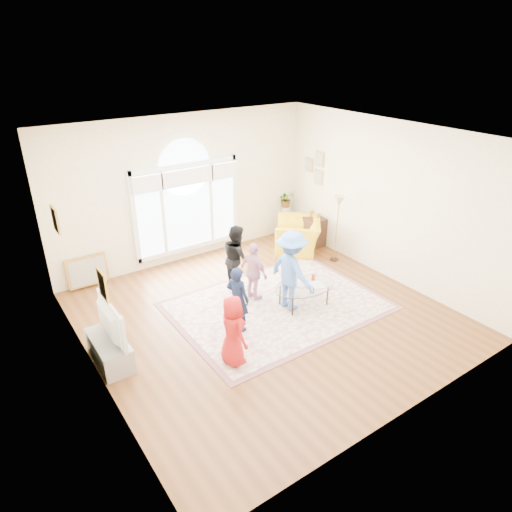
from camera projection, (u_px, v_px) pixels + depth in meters
ground at (266, 315)px, 8.31m from camera, size 6.00×6.00×0.00m
room_shell at (189, 193)px, 9.73m from camera, size 6.00×6.00×6.00m
area_rug at (278, 306)px, 8.58m from camera, size 3.60×2.60×0.02m
rug_border at (278, 306)px, 8.58m from camera, size 3.80×2.80×0.01m
tv_console at (110, 350)px, 7.03m from camera, size 0.45×1.00×0.42m
television at (105, 322)px, 6.81m from camera, size 0.17×1.07×0.62m
coffee_table at (304, 287)px, 8.45m from camera, size 1.28×0.90×0.54m
armchair at (298, 236)px, 10.68m from camera, size 1.52×1.53×0.75m
side_cabinet at (314, 231)px, 10.98m from camera, size 0.40×0.50×0.70m
floor_lamp at (339, 206)px, 9.82m from camera, size 0.25×0.25×1.51m
plant_pedestal at (286, 220)px, 11.68m from camera, size 0.20×0.20×0.70m
potted_plant at (286, 199)px, 11.43m from camera, size 0.46×0.42×0.43m
leaning_picture at (90, 286)px, 9.27m from camera, size 0.80×0.14×0.62m
child_red at (233, 331)px, 6.85m from camera, size 0.37×0.56×1.15m
child_navy at (238, 299)px, 7.64m from camera, size 0.43×0.51×1.18m
child_black at (237, 258)px, 8.87m from camera, size 0.68×0.78×1.35m
child_pink at (254, 272)px, 8.55m from camera, size 0.37×0.71×1.16m
child_blue at (291, 271)px, 8.21m from camera, size 0.66×1.03×1.52m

